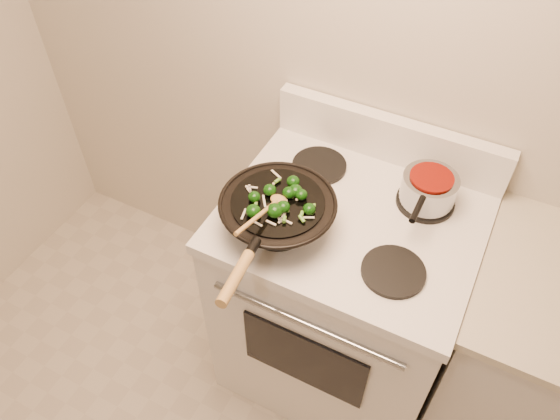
% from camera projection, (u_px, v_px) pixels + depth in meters
% --- Properties ---
extents(stove, '(0.78, 0.67, 1.08)m').
position_uv_depth(stove, '(341.00, 297.00, 1.99)').
color(stove, white).
rests_on(stove, ground).
extents(wok, '(0.34, 0.56, 0.16)m').
position_uv_depth(wok, '(277.00, 213.00, 1.57)').
color(wok, black).
rests_on(wok, stove).
extents(stirfry, '(0.23, 0.21, 0.04)m').
position_uv_depth(stirfry, '(281.00, 199.00, 1.52)').
color(stirfry, '#0C3308').
rests_on(stirfry, wok).
extents(wooden_spoon, '(0.05, 0.23, 0.07)m').
position_uv_depth(wooden_spoon, '(267.00, 209.00, 1.49)').
color(wooden_spoon, '#AD8144').
rests_on(wooden_spoon, wok).
extents(saucepan, '(0.17, 0.27, 0.10)m').
position_uv_depth(saucepan, '(429.00, 189.00, 1.65)').
color(saucepan, '#94989D').
rests_on(saucepan, stove).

